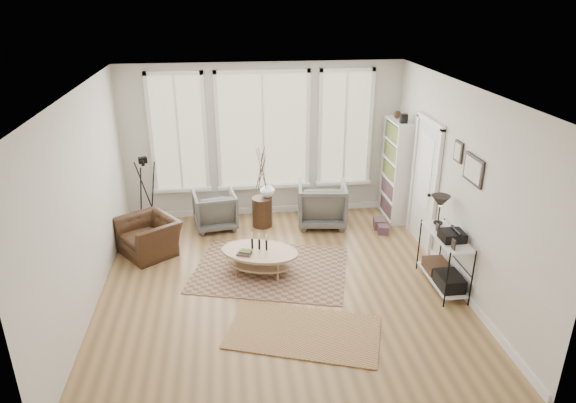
{
  "coord_description": "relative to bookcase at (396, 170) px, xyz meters",
  "views": [
    {
      "loc": [
        -0.69,
        -6.54,
        4.09
      ],
      "look_at": [
        0.2,
        0.6,
        1.1
      ],
      "focal_mm": 32.0,
      "sensor_mm": 36.0,
      "label": 1
    }
  ],
  "objects": [
    {
      "name": "wall_art",
      "position": [
        0.14,
        -2.49,
        0.92
      ],
      "size": [
        0.04,
        0.88,
        0.44
      ],
      "color": "black",
      "rests_on": "ground"
    },
    {
      "name": "bay_window",
      "position": [
        -2.44,
        0.49,
        0.65
      ],
      "size": [
        4.14,
        0.12,
        2.24
      ],
      "color": "tan",
      "rests_on": "ground"
    },
    {
      "name": "bookcase",
      "position": [
        0.0,
        0.0,
        0.0
      ],
      "size": [
        0.31,
        0.85,
        2.06
      ],
      "color": "white",
      "rests_on": "ground"
    },
    {
      "name": "armchair_right",
      "position": [
        -1.42,
        -0.16,
        -0.55
      ],
      "size": [
        0.98,
        1.0,
        0.82
      ],
      "primitive_type": "imported",
      "rotation": [
        0.0,
        0.0,
        3.01
      ],
      "color": "#5D5E59",
      "rests_on": "ground"
    },
    {
      "name": "armchair_left",
      "position": [
        -3.39,
        -0.06,
        -0.61
      ],
      "size": [
        0.84,
        0.86,
        0.69
      ],
      "primitive_type": "imported",
      "rotation": [
        0.0,
        0.0,
        3.3
      ],
      "color": "#5D5E59",
      "rests_on": "ground"
    },
    {
      "name": "door",
      "position": [
        0.13,
        -1.08,
        0.17
      ],
      "size": [
        0.09,
        1.06,
        2.22
      ],
      "color": "silver",
      "rests_on": "ground"
    },
    {
      "name": "coffee_table",
      "position": [
        -2.7,
        -1.8,
        -0.66
      ],
      "size": [
        1.38,
        1.12,
        0.55
      ],
      "color": "tan",
      "rests_on": "ground"
    },
    {
      "name": "book_stack_far",
      "position": [
        -0.39,
        -0.68,
        -0.88
      ],
      "size": [
        0.23,
        0.27,
        0.15
      ],
      "primitive_type": "cube",
      "rotation": [
        0.0,
        0.0,
        -0.21
      ],
      "color": "brown",
      "rests_on": "ground"
    },
    {
      "name": "low_shelf",
      "position": [
        -0.06,
        -2.52,
        -0.44
      ],
      "size": [
        0.38,
        1.08,
        1.3
      ],
      "color": "white",
      "rests_on": "ground"
    },
    {
      "name": "rug_main",
      "position": [
        -2.53,
        -1.74,
        -0.95
      ],
      "size": [
        2.72,
        2.3,
        0.01
      ],
      "primitive_type": "cube",
      "rotation": [
        0.0,
        0.0,
        -0.26
      ],
      "color": "brown",
      "rests_on": "ground"
    },
    {
      "name": "book_stack_near",
      "position": [
        -0.39,
        -0.46,
        -0.87
      ],
      "size": [
        0.26,
        0.31,
        0.18
      ],
      "primitive_type": "cube",
      "rotation": [
        0.0,
        0.0,
        -0.17
      ],
      "color": "brown",
      "rests_on": "ground"
    },
    {
      "name": "room",
      "position": [
        -2.42,
        -2.2,
        0.47
      ],
      "size": [
        5.5,
        5.54,
        2.9
      ],
      "color": "#9D7647",
      "rests_on": "ground"
    },
    {
      "name": "tripod_camera",
      "position": [
        -4.55,
        -0.2,
        -0.29
      ],
      "size": [
        0.51,
        0.51,
        1.44
      ],
      "color": "black",
      "rests_on": "ground"
    },
    {
      "name": "rug_runner",
      "position": [
        -2.25,
        -3.39,
        -0.94
      ],
      "size": [
        2.16,
        1.63,
        0.01
      ],
      "primitive_type": "cube",
      "rotation": [
        0.0,
        0.0,
        -0.33
      ],
      "color": "brown",
      "rests_on": "ground"
    },
    {
      "name": "side_table",
      "position": [
        -2.53,
        -0.1,
        -0.21
      ],
      "size": [
        0.37,
        0.37,
        1.55
      ],
      "color": "#3A2416",
      "rests_on": "ground"
    },
    {
      "name": "accent_chair",
      "position": [
        -4.47,
        -0.92,
        -0.65
      ],
      "size": [
        1.23,
        1.2,
        0.6
      ],
      "primitive_type": "imported",
      "rotation": [
        0.0,
        0.0,
        -0.94
      ],
      "color": "#3A2416",
      "rests_on": "ground"
    },
    {
      "name": "vase",
      "position": [
        -2.42,
        -0.03,
        -0.26
      ],
      "size": [
        0.29,
        0.29,
        0.28
      ],
      "primitive_type": "imported",
      "rotation": [
        0.0,
        0.0,
        0.11
      ],
      "color": "silver",
      "rests_on": "side_table"
    }
  ]
}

